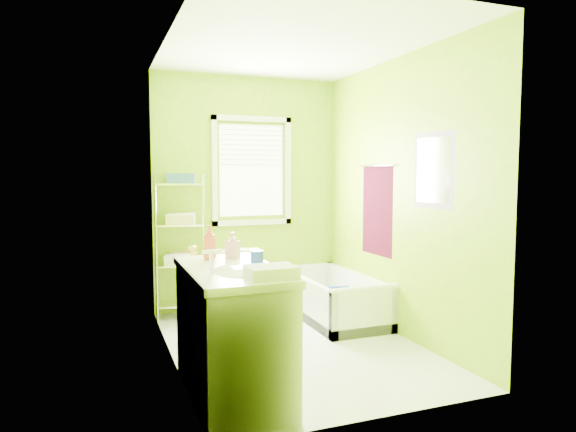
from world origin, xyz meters
name	(u,v)px	position (x,y,z in m)	size (l,w,h in m)	color
ground	(294,345)	(0.00, 0.00, 0.00)	(2.90, 2.90, 0.00)	silver
room_envelope	(294,171)	(0.00, 0.00, 1.55)	(2.14, 2.94, 2.62)	#78A107
window	(252,165)	(0.05, 1.42, 1.61)	(0.92, 0.05, 1.22)	white
door	(196,258)	(-1.04, -1.00, 1.00)	(0.09, 0.80, 2.00)	white
right_wall_decor	(398,195)	(1.04, -0.02, 1.32)	(0.04, 1.48, 1.17)	#3E0719
bathtub	(332,303)	(0.70, 0.68, 0.15)	(0.70, 1.49, 0.48)	white
toilet	(237,281)	(-0.24, 1.03, 0.39)	(0.43, 0.76, 0.78)	white
vanity	(232,328)	(-0.76, -0.80, 0.47)	(0.61, 1.18, 1.14)	white
wire_shelf_unit	(182,230)	(-0.76, 1.28, 0.93)	(0.56, 0.45, 1.52)	silver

